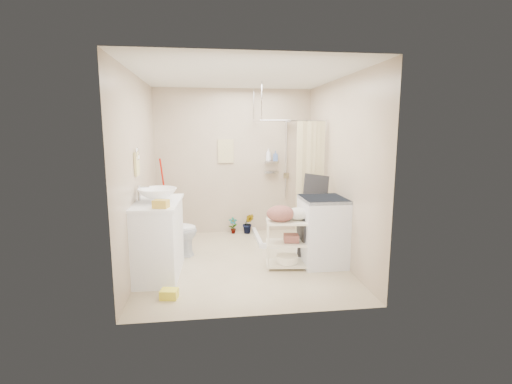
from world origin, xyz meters
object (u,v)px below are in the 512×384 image
toilet (171,231)px  vanity (156,238)px  washing_machine (325,231)px  laundry_rack (287,239)px

toilet → vanity: bearing=174.2°
washing_machine → vanity: bearing=-177.1°
laundry_rack → toilet: bearing=163.4°
toilet → laundry_rack: bearing=-109.9°
vanity → washing_machine: (2.30, 0.12, -0.01)m
vanity → toilet: size_ratio=1.44×
toilet → laundry_rack: laundry_rack is taller
toilet → washing_machine: 2.27m
vanity → washing_machine: size_ratio=1.17×
vanity → laundry_rack: bearing=3.2°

